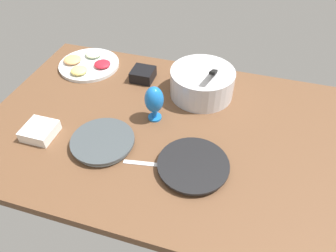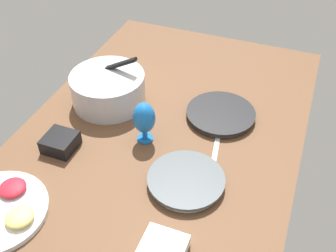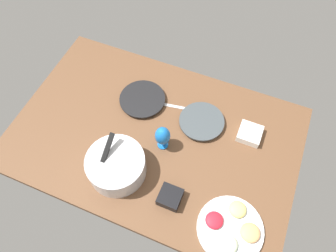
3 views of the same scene
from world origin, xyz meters
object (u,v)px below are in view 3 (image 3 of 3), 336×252
mixing_bowl (116,165)px  fruit_platter (231,228)px  square_bowl_white (250,133)px  hurricane_glass_blue (163,136)px  square_bowl_black (170,197)px  dinner_plate_right (142,100)px  dinner_plate_left (202,122)px

mixing_bowl → fruit_platter: 64.53cm
mixing_bowl → square_bowl_white: bearing=-141.3°
square_bowl_white → mixing_bowl: bearing=38.7°
hurricane_glass_blue → square_bowl_black: 31.59cm
dinner_plate_right → square_bowl_white: bearing=-179.0°
square_bowl_black → mixing_bowl: bearing=-6.6°
square_bowl_black → square_bowl_white: bearing=-118.4°
dinner_plate_left → dinner_plate_right: size_ratio=0.95×
dinner_plate_left → square_bowl_white: square_bowl_white is taller
dinner_plate_left → mixing_bowl: 54.75cm
square_bowl_white → square_bowl_black: 57.72cm
square_bowl_white → square_bowl_black: square_bowl_black is taller
dinner_plate_left → square_bowl_black: (-0.11, 48.26, 1.54)cm
dinner_plate_right → square_bowl_black: (-38.20, 49.62, 1.70)cm
mixing_bowl → dinner_plate_left: bearing=-124.9°
dinner_plate_left → square_bowl_white: bearing=-174.8°
hurricane_glass_blue → dinner_plate_left: bearing=-125.2°
hurricane_glass_blue → square_bowl_black: hurricane_glass_blue is taller
dinner_plate_left → square_bowl_white: size_ratio=2.06×
dinner_plate_right → square_bowl_white: (-65.67, -1.13, 1.17)cm
mixing_bowl → hurricane_glass_blue: (-16.07, -23.19, 2.98)cm
square_bowl_black → hurricane_glass_blue: bearing=-60.4°
dinner_plate_left → square_bowl_black: size_ratio=2.34×
mixing_bowl → hurricane_glass_blue: mixing_bowl is taller
square_bowl_white → dinner_plate_left: bearing=5.2°
mixing_bowl → square_bowl_white: (-58.78, -47.16, -4.47)cm
dinner_plate_left → hurricane_glass_blue: bearing=54.8°
mixing_bowl → square_bowl_black: (-31.31, 3.60, -3.94)cm
fruit_platter → hurricane_glass_blue: hurricane_glass_blue is taller
dinner_plate_left → square_bowl_black: square_bowl_black is taller
fruit_platter → mixing_bowl: bearing=-5.6°
fruit_platter → square_bowl_white: fruit_platter is taller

